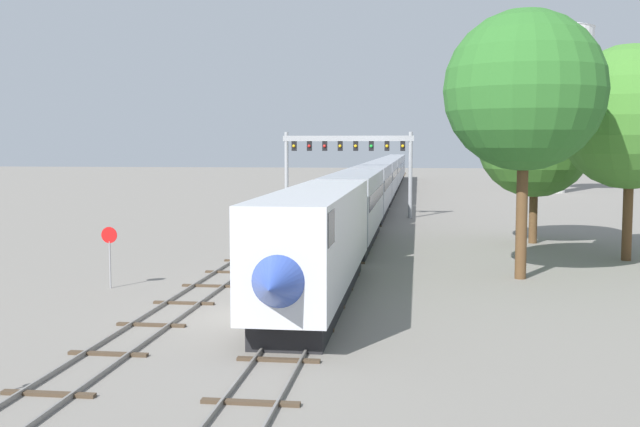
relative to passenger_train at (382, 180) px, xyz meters
name	(u,v)px	position (x,y,z in m)	size (l,w,h in m)	color
ground_plane	(256,317)	(-2.00, -62.29, -2.61)	(400.00, 400.00, 0.00)	gray
track_main	(381,203)	(0.00, -2.29, -2.55)	(2.60, 200.00, 0.16)	slate
track_near	(310,218)	(-5.50, -22.29, -2.55)	(2.60, 160.00, 0.16)	slate
passenger_train	(382,180)	(0.00, 0.00, 0.00)	(3.04, 137.25, 4.80)	silver
signal_gantry	(348,154)	(-2.25, -20.16, 3.26)	(12.10, 0.49, 7.89)	#999BA0
water_tower	(559,58)	(23.36, 20.29, 16.05)	(9.43, 9.43, 23.96)	beige
stop_sign	(110,248)	(-10.00, -57.18, -0.74)	(0.76, 0.08, 2.88)	gray
trackside_tree_left	(525,91)	(9.35, -52.12, 6.70)	(7.92, 7.92, 13.30)	brown
trackside_tree_mid	(535,140)	(12.02, -37.59, 4.43)	(7.83, 7.83, 10.97)	brown
trackside_tree_right	(631,117)	(16.24, -45.05, 5.64)	(8.30, 8.30, 12.42)	brown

